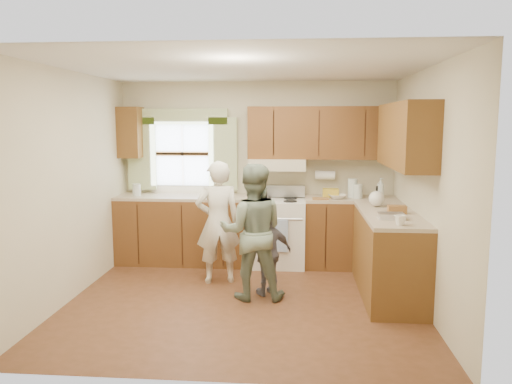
# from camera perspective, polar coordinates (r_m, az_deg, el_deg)

# --- Properties ---
(room) EXTENTS (3.80, 3.80, 3.80)m
(room) POSITION_cam_1_polar(r_m,az_deg,el_deg) (5.31, -1.43, 0.48)
(room) COLOR #4F2E18
(room) RESTS_ON ground
(kitchen_fixtures) EXTENTS (3.80, 2.25, 2.15)m
(kitchen_fixtures) POSITION_cam_1_polar(r_m,az_deg,el_deg) (6.40, 5.10, -1.98)
(kitchen_fixtures) COLOR #4E2E10
(kitchen_fixtures) RESTS_ON ground
(stove) EXTENTS (0.76, 0.67, 1.07)m
(stove) POSITION_cam_1_polar(r_m,az_deg,el_deg) (6.83, 2.39, -4.50)
(stove) COLOR silver
(stove) RESTS_ON ground
(woman_left) EXTENTS (0.62, 0.48, 1.49)m
(woman_left) POSITION_cam_1_polar(r_m,az_deg,el_deg) (6.05, -4.36, -3.46)
(woman_left) COLOR white
(woman_left) RESTS_ON ground
(woman_right) EXTENTS (0.76, 0.61, 1.50)m
(woman_right) POSITION_cam_1_polar(r_m,az_deg,el_deg) (5.49, -0.42, -4.56)
(woman_right) COLOR #254336
(woman_right) RESTS_ON ground
(child) EXTENTS (0.61, 0.49, 0.96)m
(child) POSITION_cam_1_polar(r_m,az_deg,el_deg) (5.65, 1.46, -6.99)
(child) COLOR slate
(child) RESTS_ON ground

